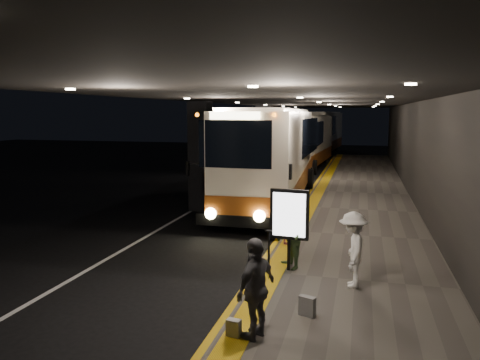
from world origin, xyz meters
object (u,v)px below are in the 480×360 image
at_px(passenger_waiting_grey, 256,288).
at_px(stanchion_post, 269,252).
at_px(coach_third, 321,134).
at_px(bag_polka, 307,306).
at_px(passenger_waiting_green, 290,237).
at_px(passenger_waiting_white, 353,250).
at_px(coach_main, 273,159).
at_px(coach_second, 305,144).
at_px(info_sign, 289,216).
at_px(bag_plain, 234,328).
at_px(passenger_boarding, 288,218).

relative_size(passenger_waiting_grey, stanchion_post, 1.69).
relative_size(coach_third, bag_polka, 33.53).
xyz_separation_m(passenger_waiting_green, passenger_waiting_white, (1.50, -0.86, 0.04)).
relative_size(coach_main, passenger_waiting_white, 7.72).
height_order(passenger_waiting_green, bag_polka, passenger_waiting_green).
bearing_deg(coach_second, coach_third, 92.73).
xyz_separation_m(coach_main, passenger_waiting_green, (2.16, -9.04, -0.97)).
height_order(coach_main, passenger_waiting_grey, coach_main).
distance_m(passenger_waiting_white, bag_polka, 2.04).
distance_m(coach_third, bag_polka, 37.66).
distance_m(coach_second, passenger_waiting_white, 23.72).
distance_m(coach_main, stanchion_post, 9.75).
relative_size(info_sign, stanchion_post, 1.93).
relative_size(coach_second, passenger_waiting_green, 7.43).
relative_size(bag_plain, stanchion_post, 0.29).
distance_m(coach_main, bag_polka, 12.13).
distance_m(coach_second, bag_plain, 26.43).
relative_size(passenger_boarding, bag_plain, 5.09).
distance_m(passenger_boarding, bag_plain, 5.99).
xyz_separation_m(passenger_waiting_grey, stanchion_post, (-0.42, 3.24, -0.36)).
height_order(bag_polka, info_sign, info_sign).
height_order(passenger_boarding, bag_plain, passenger_boarding).
xyz_separation_m(passenger_boarding, bag_plain, (0.00, -5.95, -0.62)).
xyz_separation_m(coach_third, passenger_waiting_grey, (2.27, -38.58, -0.86)).
xyz_separation_m(coach_second, passenger_waiting_white, (3.89, -23.39, -0.77)).
distance_m(passenger_waiting_grey, bag_polka, 1.48).
bearing_deg(info_sign, coach_second, 101.92).
distance_m(coach_second, coach_third, 12.35).
bearing_deg(bag_plain, passenger_boarding, 90.00).
bearing_deg(coach_third, stanchion_post, -83.41).
bearing_deg(stanchion_post, passenger_waiting_grey, -82.61).
relative_size(coach_second, passenger_waiting_white, 7.05).
bearing_deg(passenger_waiting_green, bag_polka, -17.79).
height_order(passenger_waiting_white, info_sign, info_sign).
height_order(passenger_waiting_green, stanchion_post, passenger_waiting_green).
height_order(coach_main, passenger_boarding, coach_main).
bearing_deg(passenger_waiting_green, passenger_waiting_grey, -33.51).
xyz_separation_m(coach_second, passenger_waiting_green, (2.39, -22.52, -0.81)).
bearing_deg(passenger_waiting_white, info_sign, -117.79).
height_order(passenger_waiting_grey, stanchion_post, passenger_waiting_grey).
bearing_deg(coach_third, passenger_waiting_white, -80.36).
xyz_separation_m(passenger_waiting_white, info_sign, (-1.51, 0.72, 0.51)).
height_order(coach_main, passenger_waiting_green, coach_main).
bearing_deg(passenger_waiting_grey, bag_polka, 166.24).
xyz_separation_m(coach_third, stanchion_post, (1.85, -35.35, -1.22)).
bearing_deg(passenger_waiting_white, bag_plain, -35.26).
xyz_separation_m(coach_main, info_sign, (2.15, -9.18, -0.42)).
bearing_deg(coach_second, passenger_waiting_grey, -81.65).
relative_size(coach_third, stanchion_post, 12.25).
height_order(coach_second, passenger_boarding, coach_second).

